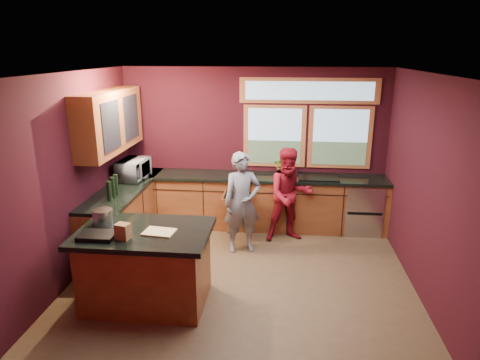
% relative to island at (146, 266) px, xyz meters
% --- Properties ---
extents(floor, '(4.50, 4.50, 0.00)m').
position_rel_island_xyz_m(floor, '(1.09, 0.78, -0.48)').
color(floor, brown).
rests_on(floor, ground).
extents(room_shell, '(4.52, 4.02, 2.71)m').
position_rel_island_xyz_m(room_shell, '(0.49, 1.10, 1.32)').
color(room_shell, black).
rests_on(room_shell, ground).
extents(back_counter, '(4.50, 0.64, 0.93)m').
position_rel_island_xyz_m(back_counter, '(1.29, 2.47, -0.01)').
color(back_counter, '#5A2B15').
rests_on(back_counter, floor).
extents(left_counter, '(0.64, 2.30, 0.93)m').
position_rel_island_xyz_m(left_counter, '(-0.86, 1.63, -0.01)').
color(left_counter, '#5A2B15').
rests_on(left_counter, floor).
extents(island, '(1.55, 1.05, 0.95)m').
position_rel_island_xyz_m(island, '(0.00, 0.00, 0.00)').
color(island, '#5A2B15').
rests_on(island, floor).
extents(person_grey, '(0.65, 0.52, 1.54)m').
position_rel_island_xyz_m(person_grey, '(1.00, 1.53, 0.29)').
color(person_grey, slate).
rests_on(person_grey, floor).
extents(person_red, '(0.86, 0.75, 1.52)m').
position_rel_island_xyz_m(person_red, '(1.71, 1.99, 0.28)').
color(person_red, maroon).
rests_on(person_red, floor).
extents(microwave, '(0.44, 0.62, 0.33)m').
position_rel_island_xyz_m(microwave, '(-0.83, 2.05, 0.62)').
color(microwave, '#999999').
rests_on(microwave, left_counter).
extents(potted_plant, '(0.30, 0.26, 0.34)m').
position_rel_island_xyz_m(potted_plant, '(1.60, 2.53, 0.62)').
color(potted_plant, '#999999').
rests_on(potted_plant, back_counter).
extents(paper_towel, '(0.12, 0.12, 0.28)m').
position_rel_island_xyz_m(paper_towel, '(1.67, 2.48, 0.59)').
color(paper_towel, silver).
rests_on(paper_towel, back_counter).
extents(cutting_board, '(0.38, 0.29, 0.02)m').
position_rel_island_xyz_m(cutting_board, '(0.20, -0.05, 0.48)').
color(cutting_board, tan).
rests_on(cutting_board, island).
extents(stock_pot, '(0.24, 0.24, 0.18)m').
position_rel_island_xyz_m(stock_pot, '(-0.55, 0.15, 0.56)').
color(stock_pot, silver).
rests_on(stock_pot, island).
extents(paper_bag, '(0.17, 0.15, 0.18)m').
position_rel_island_xyz_m(paper_bag, '(-0.15, -0.25, 0.56)').
color(paper_bag, brown).
rests_on(paper_bag, island).
extents(black_tray, '(0.40, 0.29, 0.05)m').
position_rel_island_xyz_m(black_tray, '(-0.45, -0.25, 0.49)').
color(black_tray, black).
rests_on(black_tray, island).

